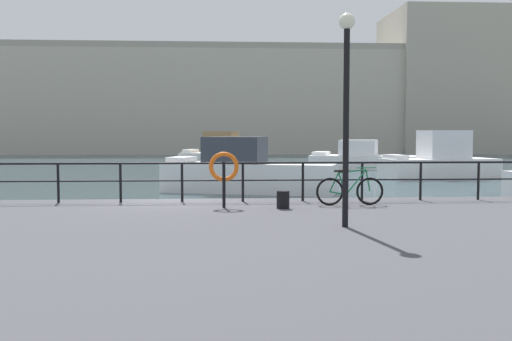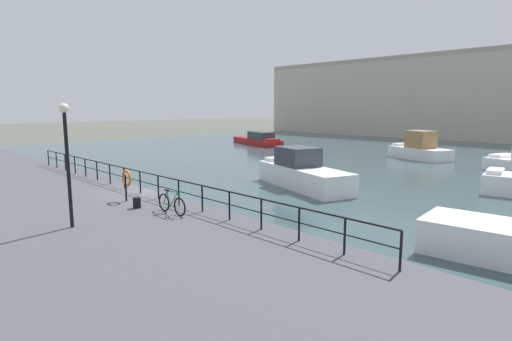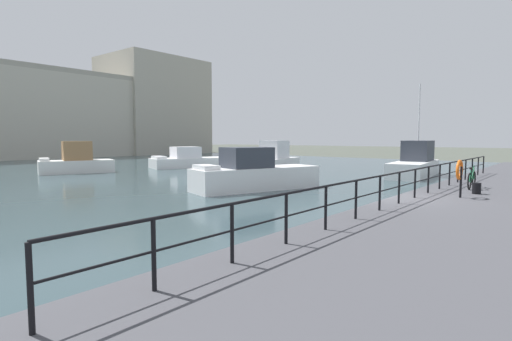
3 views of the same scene
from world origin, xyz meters
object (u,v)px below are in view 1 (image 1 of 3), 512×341
at_px(moored_blue_motorboat, 365,159).
at_px(life_ring_stand, 224,169).
at_px(moored_red_daysailer, 440,161).
at_px(mooring_bollard, 283,200).
at_px(moored_white_yacht, 246,172).
at_px(quay_lamp_post, 346,89).
at_px(moored_cabin_cruiser, 220,154).
at_px(harbor_building, 272,99).
at_px(parked_bicycle, 350,190).

xyz_separation_m(moored_blue_motorboat, life_ring_stand, (-10.22, -26.52, 0.98)).
bearing_deg(moored_red_daysailer, mooring_bollard, 49.50).
height_order(moored_red_daysailer, moored_blue_motorboat, moored_red_daysailer).
relative_size(moored_blue_motorboat, life_ring_stand, 6.14).
relative_size(moored_white_yacht, life_ring_stand, 5.54).
distance_m(moored_white_yacht, quay_lamp_post, 14.25).
distance_m(moored_cabin_cruiser, life_ring_stand, 29.12).
distance_m(harbor_building, parked_bicycle, 58.95).
distance_m(harbor_building, moored_red_daysailer, 41.78).
bearing_deg(moored_white_yacht, quay_lamp_post, 113.44).
bearing_deg(life_ring_stand, moored_cabin_cruiser, 90.05).
relative_size(moored_cabin_cruiser, moored_red_daysailer, 0.92).
height_order(moored_red_daysailer, life_ring_stand, moored_red_daysailer).
height_order(moored_blue_motorboat, mooring_bollard, moored_blue_motorboat).
distance_m(moored_white_yacht, mooring_bollard, 11.04).
height_order(harbor_building, moored_cabin_cruiser, harbor_building).
distance_m(life_ring_stand, quay_lamp_post, 4.39).
height_order(moored_red_daysailer, quay_lamp_post, quay_lamp_post).
height_order(moored_cabin_cruiser, moored_blue_motorboat, moored_cabin_cruiser).
relative_size(moored_cabin_cruiser, life_ring_stand, 4.43).
bearing_deg(parked_bicycle, moored_red_daysailer, 61.04).
relative_size(parked_bicycle, mooring_bollard, 4.03).
bearing_deg(moored_white_yacht, parked_bicycle, 119.77).
height_order(harbor_building, life_ring_stand, harbor_building).
bearing_deg(moored_blue_motorboat, parked_bicycle, 95.89).
bearing_deg(moored_white_yacht, moored_red_daysailer, -129.93).
bearing_deg(mooring_bollard, life_ring_stand, 167.66).
xyz_separation_m(harbor_building, quay_lamp_post, (-4.12, -62.03, -3.28)).
bearing_deg(parked_bicycle, harbor_building, 85.08).
height_order(moored_white_yacht, quay_lamp_post, quay_lamp_post).
distance_m(parked_bicycle, mooring_bollard, 1.87).
distance_m(moored_cabin_cruiser, moored_red_daysailer, 16.72).
xyz_separation_m(moored_cabin_cruiser, moored_white_yacht, (1.05, -18.39, -0.06)).
xyz_separation_m(moored_white_yacht, moored_blue_motorboat, (9.20, 15.81, -0.19)).
relative_size(moored_cabin_cruiser, mooring_bollard, 14.05).
bearing_deg(quay_lamp_post, moored_cabin_cruiser, 94.26).
height_order(moored_cabin_cruiser, mooring_bollard, moored_cabin_cruiser).
bearing_deg(mooring_bollard, moored_cabin_cruiser, 92.88).
height_order(parked_bicycle, mooring_bollard, parked_bicycle).
distance_m(moored_white_yacht, moored_blue_motorboat, 18.29).
bearing_deg(parked_bicycle, life_ring_stand, -178.19).
bearing_deg(moored_white_yacht, life_ring_stand, 102.40).
bearing_deg(mooring_bollard, quay_lamp_post, -72.34).
xyz_separation_m(moored_white_yacht, parked_bicycle, (2.21, -10.52, 0.21)).
bearing_deg(mooring_bollard, parked_bicycle, 16.21).
distance_m(moored_white_yacht, life_ring_stand, 10.79).
height_order(moored_red_daysailer, parked_bicycle, moored_red_daysailer).
xyz_separation_m(harbor_building, moored_cabin_cruiser, (-6.53, -29.68, -5.77)).
bearing_deg(moored_blue_motorboat, mooring_bollard, 92.66).
distance_m(harbor_building, quay_lamp_post, 62.25).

